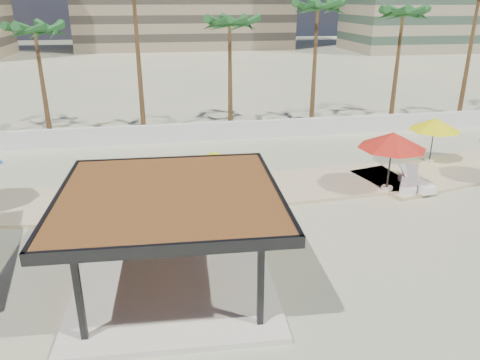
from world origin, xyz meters
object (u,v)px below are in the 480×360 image
object	(u,v)px
lounger_b	(409,183)
lounger_c	(416,183)
umbrella_c	(393,141)
pavilion_central	(172,232)

from	to	relation	value
lounger_b	lounger_c	bearing A→B (deg)	-57.77
umbrella_c	pavilion_central	bearing A→B (deg)	-149.53
lounger_b	lounger_c	distance (m)	0.39
umbrella_c	lounger_c	size ratio (longest dim) A/B	1.73
lounger_b	lounger_c	size ratio (longest dim) A/B	1.01
pavilion_central	lounger_c	world-z (taller)	pavilion_central
pavilion_central	lounger_b	xyz separation A→B (m)	(11.47, 6.12, -1.61)
pavilion_central	lounger_b	distance (m)	13.09
pavilion_central	umbrella_c	size ratio (longest dim) A/B	1.78
pavilion_central	umbrella_c	world-z (taller)	pavilion_central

